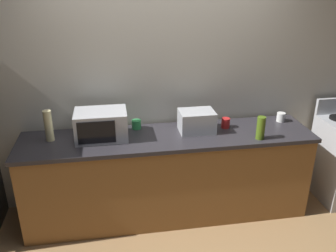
# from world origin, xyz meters

# --- Properties ---
(ground_plane) EXTENTS (8.00, 8.00, 0.00)m
(ground_plane) POSITION_xyz_m (0.00, 0.00, 0.00)
(ground_plane) COLOR #A87F51
(back_wall) EXTENTS (6.40, 0.10, 2.70)m
(back_wall) POSITION_xyz_m (0.00, 0.81, 1.35)
(back_wall) COLOR beige
(back_wall) RESTS_ON ground_plane
(counter_run) EXTENTS (2.84, 0.64, 0.90)m
(counter_run) POSITION_xyz_m (0.00, 0.40, 0.45)
(counter_run) COLOR brown
(counter_run) RESTS_ON ground_plane
(microwave) EXTENTS (0.48, 0.35, 0.27)m
(microwave) POSITION_xyz_m (-0.63, 0.45, 1.04)
(microwave) COLOR #B7BABF
(microwave) RESTS_ON counter_run
(toaster_oven) EXTENTS (0.34, 0.26, 0.21)m
(toaster_oven) POSITION_xyz_m (0.30, 0.46, 1.01)
(toaster_oven) COLOR #B7BABF
(toaster_oven) RESTS_ON counter_run
(bottle_hand_soap) EXTENTS (0.08, 0.08, 0.30)m
(bottle_hand_soap) POSITION_xyz_m (-1.10, 0.47, 1.05)
(bottle_hand_soap) COLOR beige
(bottle_hand_soap) RESTS_ON counter_run
(bottle_olive_oil) EXTENTS (0.08, 0.08, 0.22)m
(bottle_olive_oil) POSITION_xyz_m (0.84, 0.19, 1.01)
(bottle_olive_oil) COLOR #4C6B19
(bottle_olive_oil) RESTS_ON counter_run
(mug_red) EXTENTS (0.08, 0.08, 0.10)m
(mug_red) POSITION_xyz_m (0.61, 0.50, 0.95)
(mug_red) COLOR red
(mug_red) RESTS_ON counter_run
(mug_white) EXTENTS (0.09, 0.09, 0.09)m
(mug_white) POSITION_xyz_m (1.23, 0.56, 0.95)
(mug_white) COLOR white
(mug_white) RESTS_ON counter_run
(mug_green) EXTENTS (0.09, 0.09, 0.09)m
(mug_green) POSITION_xyz_m (-0.29, 0.62, 0.95)
(mug_green) COLOR #2D8C47
(mug_green) RESTS_ON counter_run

